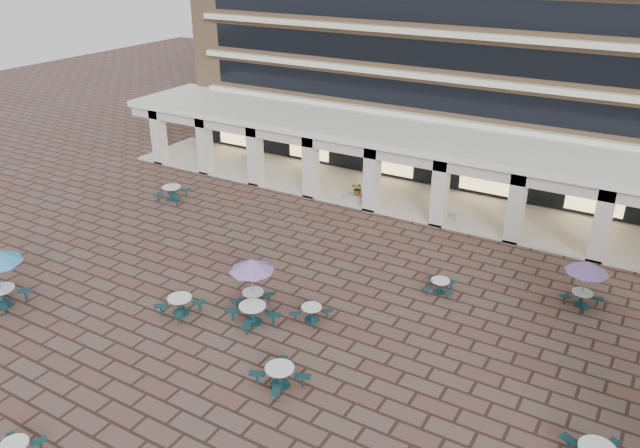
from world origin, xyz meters
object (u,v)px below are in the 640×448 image
at_px(picnic_table_2, 280,375).
at_px(planter_right, 442,213).
at_px(picnic_table_0, 180,304).
at_px(planter_left, 358,194).

relative_size(picnic_table_2, planter_right, 1.45).
bearing_deg(picnic_table_0, planter_left, 90.70).
distance_m(picnic_table_2, planter_right, 16.76).
distance_m(picnic_table_2, planter_left, 17.63).
distance_m(picnic_table_0, planter_right, 16.25).
bearing_deg(picnic_table_2, picnic_table_0, -175.82).
bearing_deg(picnic_table_0, planter_right, 71.19).
xyz_separation_m(picnic_table_0, picnic_table_2, (6.41, -1.82, 0.01)).
relative_size(picnic_table_2, planter_left, 1.45).
height_order(planter_left, planter_right, planter_left).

